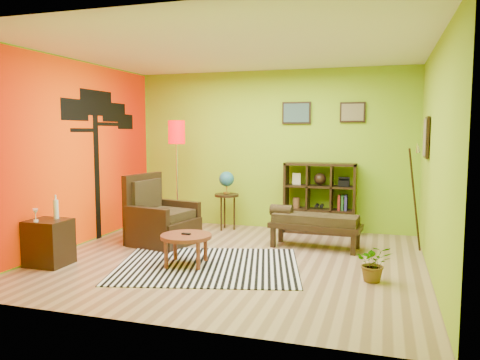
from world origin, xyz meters
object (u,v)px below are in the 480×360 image
(floor_lamp, at_px, (177,142))
(coffee_table, at_px, (186,239))
(cube_shelf, at_px, (320,198))
(globe_table, at_px, (227,186))
(side_cabinet, at_px, (49,242))
(bench, at_px, (313,222))
(armchair, at_px, (160,223))
(potted_plant, at_px, (374,267))

(floor_lamp, bearing_deg, coffee_table, -62.20)
(coffee_table, xyz_separation_m, cube_shelf, (1.40, 2.46, 0.25))
(cube_shelf, bearing_deg, coffee_table, -119.61)
(coffee_table, relative_size, globe_table, 0.64)
(coffee_table, distance_m, globe_table, 2.31)
(coffee_table, distance_m, side_cabinet, 1.79)
(floor_lamp, bearing_deg, cube_shelf, 15.73)
(globe_table, bearing_deg, floor_lamp, -148.36)
(side_cabinet, xyz_separation_m, floor_lamp, (0.76, 2.31, 1.24))
(cube_shelf, bearing_deg, globe_table, -172.64)
(bench, bearing_deg, side_cabinet, -148.79)
(armchair, height_order, side_cabinet, armchair)
(side_cabinet, bearing_deg, globe_table, 61.51)
(armchair, distance_m, potted_plant, 3.35)
(cube_shelf, bearing_deg, bench, -88.41)
(side_cabinet, bearing_deg, cube_shelf, 43.66)
(side_cabinet, distance_m, potted_plant, 4.09)
(floor_lamp, distance_m, bench, 2.67)
(side_cabinet, xyz_separation_m, potted_plant, (4.05, 0.54, -0.13))
(side_cabinet, relative_size, cube_shelf, 0.76)
(armchair, height_order, globe_table, armchair)
(cube_shelf, height_order, bench, cube_shelf)
(armchair, relative_size, cube_shelf, 0.89)
(globe_table, bearing_deg, cube_shelf, 7.36)
(coffee_table, height_order, globe_table, globe_table)
(armchair, bearing_deg, bench, 10.15)
(floor_lamp, height_order, bench, floor_lamp)
(armchair, distance_m, floor_lamp, 1.47)
(coffee_table, relative_size, side_cabinet, 0.73)
(coffee_table, xyz_separation_m, armchair, (-0.87, 0.98, -0.02))
(armchair, bearing_deg, coffee_table, -48.37)
(floor_lamp, relative_size, globe_table, 1.85)
(globe_table, bearing_deg, bench, -27.57)
(side_cabinet, relative_size, globe_table, 0.88)
(armchair, relative_size, potted_plant, 2.44)
(coffee_table, height_order, bench, bench)
(side_cabinet, height_order, globe_table, globe_table)
(floor_lamp, bearing_deg, potted_plant, -28.22)
(armchair, bearing_deg, side_cabinet, -119.37)
(globe_table, height_order, bench, globe_table)
(bench, distance_m, potted_plant, 1.65)
(side_cabinet, distance_m, globe_table, 3.18)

